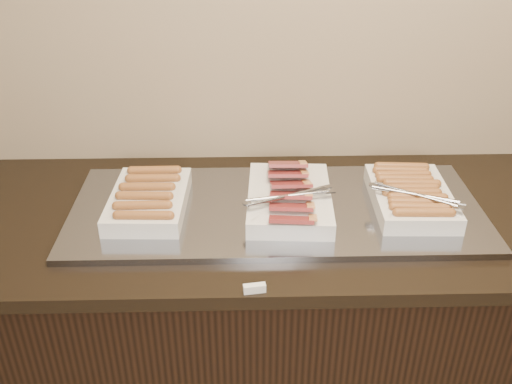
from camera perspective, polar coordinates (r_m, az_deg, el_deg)
The scene contains 6 objects.
counter at distance 1.96m, azimuth 2.44°, elevation -13.17°, with size 2.06×0.76×0.90m.
warming_tray at distance 1.68m, azimuth 2.05°, elevation -1.74°, with size 1.20×0.50×0.02m, color gray.
dish_left at distance 1.68m, azimuth -10.68°, elevation -0.73°, with size 0.22×0.33×0.07m.
dish_center at distance 1.66m, azimuth 3.34°, elevation -0.57°, with size 0.27×0.38×0.09m.
dish_right at distance 1.72m, azimuth 15.24°, elevation -0.31°, with size 0.26×0.34×0.08m.
label_holder at distance 1.39m, azimuth -0.15°, elevation -9.61°, with size 0.05×0.02×0.02m, color silver.
Camera 1 is at (-0.12, 0.70, 1.79)m, focal length 40.00 mm.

